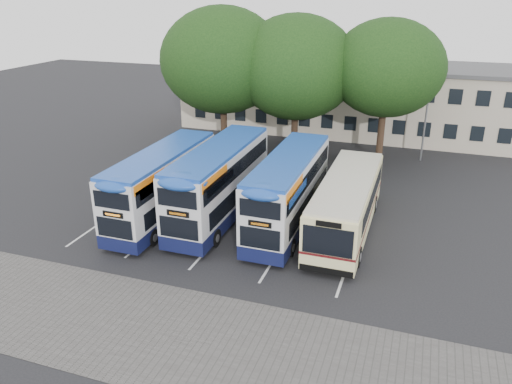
{
  "coord_description": "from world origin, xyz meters",
  "views": [
    {
      "loc": [
        5.88,
        -18.75,
        12.34
      ],
      "look_at": [
        -2.29,
        5.0,
        2.05
      ],
      "focal_mm": 35.0,
      "sensor_mm": 36.0,
      "label": 1
    }
  ],
  "objects_px": {
    "bus_dd_right": "(289,188)",
    "bus_single": "(347,201)",
    "lamp_post": "(429,95)",
    "tree_right": "(387,68)",
    "bus_dd_mid": "(220,180)",
    "tree_left": "(222,60)",
    "tree_mid": "(296,67)",
    "bus_dd_left": "(163,182)"
  },
  "relations": [
    {
      "from": "bus_single",
      "to": "tree_left",
      "type": "bearing_deg",
      "value": 137.37
    },
    {
      "from": "tree_right",
      "to": "lamp_post",
      "type": "bearing_deg",
      "value": 33.76
    },
    {
      "from": "bus_dd_left",
      "to": "tree_right",
      "type": "bearing_deg",
      "value": 52.16
    },
    {
      "from": "lamp_post",
      "to": "tree_left",
      "type": "bearing_deg",
      "value": -167.17
    },
    {
      "from": "bus_dd_left",
      "to": "bus_single",
      "type": "relative_size",
      "value": 0.93
    },
    {
      "from": "tree_mid",
      "to": "tree_left",
      "type": "bearing_deg",
      "value": -172.58
    },
    {
      "from": "bus_dd_mid",
      "to": "bus_dd_left",
      "type": "bearing_deg",
      "value": -159.59
    },
    {
      "from": "tree_mid",
      "to": "bus_dd_right",
      "type": "relative_size",
      "value": 1.1
    },
    {
      "from": "tree_left",
      "to": "bus_single",
      "type": "bearing_deg",
      "value": -42.63
    },
    {
      "from": "lamp_post",
      "to": "tree_mid",
      "type": "height_order",
      "value": "tree_mid"
    },
    {
      "from": "tree_mid",
      "to": "bus_dd_mid",
      "type": "distance_m",
      "value": 12.8
    },
    {
      "from": "bus_dd_mid",
      "to": "bus_single",
      "type": "xyz_separation_m",
      "value": [
        7.11,
        0.6,
        -0.58
      ]
    },
    {
      "from": "lamp_post",
      "to": "bus_dd_mid",
      "type": "bearing_deg",
      "value": -126.08
    },
    {
      "from": "lamp_post",
      "to": "bus_dd_right",
      "type": "distance_m",
      "value": 16.06
    },
    {
      "from": "bus_dd_mid",
      "to": "bus_dd_right",
      "type": "relative_size",
      "value": 1.04
    },
    {
      "from": "bus_dd_left",
      "to": "tree_left",
      "type": "bearing_deg",
      "value": 96.16
    },
    {
      "from": "tree_right",
      "to": "bus_dd_left",
      "type": "distance_m",
      "value": 17.98
    },
    {
      "from": "bus_dd_left",
      "to": "bus_single",
      "type": "height_order",
      "value": "bus_dd_left"
    },
    {
      "from": "tree_left",
      "to": "tree_mid",
      "type": "distance_m",
      "value": 5.59
    },
    {
      "from": "lamp_post",
      "to": "bus_single",
      "type": "height_order",
      "value": "lamp_post"
    },
    {
      "from": "tree_mid",
      "to": "tree_right",
      "type": "bearing_deg",
      "value": 6.02
    },
    {
      "from": "lamp_post",
      "to": "bus_dd_left",
      "type": "height_order",
      "value": "lamp_post"
    },
    {
      "from": "tree_mid",
      "to": "tree_right",
      "type": "relative_size",
      "value": 1.02
    },
    {
      "from": "tree_left",
      "to": "bus_dd_mid",
      "type": "height_order",
      "value": "tree_left"
    },
    {
      "from": "lamp_post",
      "to": "bus_single",
      "type": "xyz_separation_m",
      "value": [
        -3.48,
        -13.94,
        -3.34
      ]
    },
    {
      "from": "tree_mid",
      "to": "tree_right",
      "type": "distance_m",
      "value": 6.44
    },
    {
      "from": "tree_left",
      "to": "bus_single",
      "type": "height_order",
      "value": "tree_left"
    },
    {
      "from": "tree_left",
      "to": "tree_mid",
      "type": "xyz_separation_m",
      "value": [
        5.53,
        0.72,
        -0.36
      ]
    },
    {
      "from": "lamp_post",
      "to": "tree_left",
      "type": "height_order",
      "value": "tree_left"
    },
    {
      "from": "tree_right",
      "to": "bus_dd_mid",
      "type": "distance_m",
      "value": 15.43
    },
    {
      "from": "tree_left",
      "to": "bus_single",
      "type": "distance_m",
      "value": 16.54
    },
    {
      "from": "lamp_post",
      "to": "bus_dd_right",
      "type": "height_order",
      "value": "lamp_post"
    },
    {
      "from": "bus_dd_mid",
      "to": "bus_dd_right",
      "type": "distance_m",
      "value": 3.98
    },
    {
      "from": "tree_left",
      "to": "tree_right",
      "type": "bearing_deg",
      "value": 6.67
    },
    {
      "from": "tree_left",
      "to": "bus_dd_right",
      "type": "distance_m",
      "value": 14.67
    },
    {
      "from": "lamp_post",
      "to": "tree_mid",
      "type": "distance_m",
      "value": 9.96
    },
    {
      "from": "lamp_post",
      "to": "tree_right",
      "type": "distance_m",
      "value": 4.15
    },
    {
      "from": "tree_mid",
      "to": "bus_dd_left",
      "type": "bearing_deg",
      "value": -107.96
    },
    {
      "from": "bus_dd_right",
      "to": "bus_single",
      "type": "relative_size",
      "value": 0.95
    },
    {
      "from": "bus_dd_left",
      "to": "bus_single",
      "type": "distance_m",
      "value": 10.28
    },
    {
      "from": "tree_right",
      "to": "bus_dd_left",
      "type": "xyz_separation_m",
      "value": [
        -10.61,
        -13.66,
        -4.93
      ]
    },
    {
      "from": "tree_right",
      "to": "bus_dd_right",
      "type": "relative_size",
      "value": 1.08
    }
  ]
}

